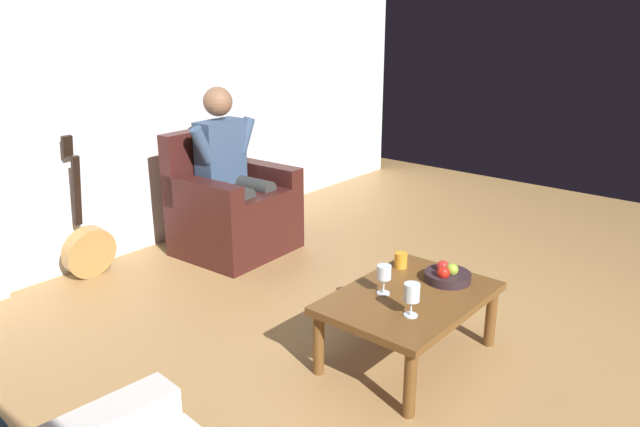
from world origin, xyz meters
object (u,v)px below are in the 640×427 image
at_px(wine_glass_near, 412,294).
at_px(candle_jar, 401,260).
at_px(wine_glass_far, 384,274).
at_px(person_seated, 231,165).
at_px(coffee_table, 410,303).
at_px(fruit_bowl, 447,275).
at_px(armchair, 232,209).
at_px(guitar, 88,247).

relative_size(wine_glass_near, candle_jar, 1.90).
bearing_deg(wine_glass_far, person_seated, -107.71).
bearing_deg(wine_glass_far, wine_glass_near, 63.57).
distance_m(wine_glass_near, candle_jar, 0.60).
height_order(coffee_table, wine_glass_far, wine_glass_far).
bearing_deg(fruit_bowl, armchair, -96.12).
height_order(wine_glass_near, candle_jar, wine_glass_near).
relative_size(coffee_table, wine_glass_near, 5.54).
distance_m(wine_glass_near, fruit_bowl, 0.48).
distance_m(person_seated, candle_jar, 1.69).
bearing_deg(coffee_table, fruit_bowl, 166.25).
relative_size(armchair, candle_jar, 10.50).
bearing_deg(wine_glass_far, guitar, -79.02).
height_order(wine_glass_far, candle_jar, wine_glass_far).
xyz_separation_m(person_seated, wine_glass_near, (0.69, 2.01, -0.19)).
distance_m(armchair, candle_jar, 1.69).
distance_m(coffee_table, wine_glass_near, 0.29).
height_order(guitar, candle_jar, guitar).
bearing_deg(person_seated, guitar, -25.65).
height_order(coffee_table, candle_jar, candle_jar).
height_order(coffee_table, wine_glass_near, wine_glass_near).
bearing_deg(fruit_bowl, person_seated, -96.19).
height_order(wine_glass_far, fruit_bowl, wine_glass_far).
height_order(armchair, candle_jar, armchair).
bearing_deg(guitar, wine_glass_far, 100.98).
bearing_deg(person_seated, coffee_table, 72.85).
relative_size(wine_glass_near, fruit_bowl, 0.67).
height_order(person_seated, fruit_bowl, person_seated).
relative_size(fruit_bowl, candle_jar, 2.82).
relative_size(person_seated, wine_glass_far, 7.95).
xyz_separation_m(person_seated, fruit_bowl, (0.21, 1.95, -0.27)).
xyz_separation_m(person_seated, guitar, (0.99, -0.42, -0.46)).
xyz_separation_m(armchair, candle_jar, (0.21, 1.67, 0.09)).
relative_size(armchair, coffee_table, 1.00).
height_order(person_seated, candle_jar, person_seated).
xyz_separation_m(person_seated, candle_jar, (0.21, 1.65, -0.26)).
bearing_deg(candle_jar, armchair, -97.28).
relative_size(guitar, wine_glass_far, 6.31).
distance_m(person_seated, fruit_bowl, 1.98).
distance_m(guitar, wine_glass_near, 2.46).
bearing_deg(fruit_bowl, candle_jar, -89.51).
xyz_separation_m(wine_glass_far, candle_jar, (-0.35, -0.12, -0.07)).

